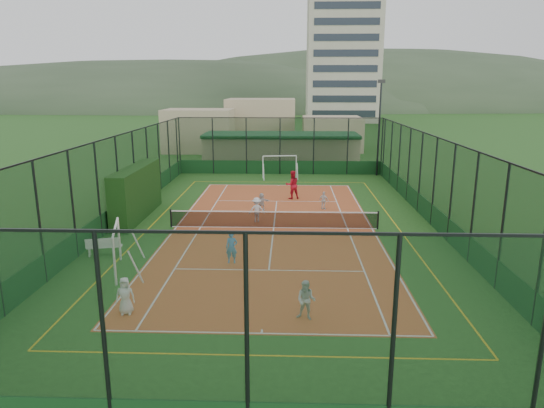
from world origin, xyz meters
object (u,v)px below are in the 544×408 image
(child_near_left, at_px, (125,296))
(child_near_mid, at_px, (232,247))
(apartment_tower, at_px, (343,50))
(futsal_goal_far, at_px, (280,167))
(clubhouse, at_px, (281,149))
(child_near_right, at_px, (306,300))
(child_far_left, at_px, (257,210))
(coach, at_px, (292,185))
(child_far_right, at_px, (324,201))
(child_far_back, at_px, (262,202))
(floodlight_ne, at_px, (379,128))
(white_bench, at_px, (105,246))
(futsal_goal_near, at_px, (117,250))

(child_near_left, xyz_separation_m, child_near_mid, (3.12, 5.12, 0.05))
(apartment_tower, distance_m, futsal_goal_far, 69.46)
(clubhouse, relative_size, apartment_tower, 0.51)
(child_near_right, relative_size, child_far_left, 0.96)
(child_near_right, relative_size, coach, 0.70)
(child_far_right, relative_size, child_far_back, 1.02)
(child_far_right, xyz_separation_m, child_far_back, (-3.97, -0.44, -0.01))
(floodlight_ne, distance_m, child_far_right, 13.94)
(coach, bearing_deg, child_far_left, 52.86)
(white_bench, bearing_deg, apartment_tower, 63.47)
(clubhouse, height_order, apartment_tower, apartment_tower)
(clubhouse, relative_size, coach, 7.64)
(white_bench, bearing_deg, coach, 39.73)
(white_bench, bearing_deg, child_far_back, 37.50)
(futsal_goal_far, xyz_separation_m, child_far_left, (-1.05, -13.84, -0.22))
(child_far_left, bearing_deg, apartment_tower, -108.53)
(futsal_goal_near, bearing_deg, child_far_back, -43.26)
(child_near_left, xyz_separation_m, child_far_right, (7.90, 14.95, -0.09))
(floodlight_ne, height_order, futsal_goal_far, floodlight_ne)
(child_near_left, bearing_deg, futsal_goal_far, 70.10)
(clubhouse, relative_size, futsal_goal_near, 4.94)
(child_near_left, bearing_deg, white_bench, 107.41)
(clubhouse, relative_size, child_near_right, 10.91)
(child_near_mid, bearing_deg, child_far_back, 83.99)
(child_near_right, bearing_deg, clubhouse, 109.34)
(child_far_right, bearing_deg, white_bench, 70.32)
(clubhouse, distance_m, apartment_tower, 62.64)
(child_near_left, bearing_deg, clubhouse, 72.36)
(white_bench, height_order, child_far_back, child_far_back)
(futsal_goal_far, height_order, child_near_right, futsal_goal_far)
(clubhouse, bearing_deg, futsal_goal_near, -102.63)
(apartment_tower, relative_size, child_near_right, 21.53)
(clubhouse, height_order, coach, clubhouse)
(floodlight_ne, bearing_deg, white_bench, -127.57)
(white_bench, height_order, child_far_left, child_far_left)
(child_near_left, bearing_deg, floodlight_ne, 54.54)
(child_far_right, bearing_deg, futsal_goal_near, 79.96)
(futsal_goal_far, bearing_deg, floodlight_ne, 2.83)
(clubhouse, distance_m, white_bench, 27.85)
(clubhouse, bearing_deg, child_far_right, -80.13)
(apartment_tower, relative_size, white_bench, 18.93)
(apartment_tower, height_order, child_near_left, apartment_tower)
(child_far_left, bearing_deg, child_near_mid, 74.91)
(white_bench, relative_size, futsal_goal_far, 0.53)
(floodlight_ne, height_order, child_far_right, floodlight_ne)
(child_far_left, bearing_deg, futsal_goal_far, -103.70)
(futsal_goal_near, height_order, child_near_left, futsal_goal_near)
(child_near_mid, bearing_deg, futsal_goal_near, -166.43)
(futsal_goal_near, relative_size, futsal_goal_far, 1.04)
(child_near_left, distance_m, child_near_right, 6.28)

